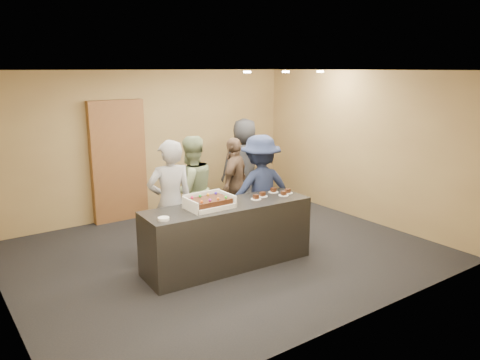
{
  "coord_description": "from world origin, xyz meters",
  "views": [
    {
      "loc": [
        -3.66,
        -5.59,
        2.73
      ],
      "look_at": [
        0.31,
        0.0,
        1.09
      ],
      "focal_mm": 35.0,
      "sensor_mm": 36.0,
      "label": 1
    }
  ],
  "objects_px": {
    "storage_cabinet": "(118,161)",
    "sheet_cake": "(210,201)",
    "cake_box": "(209,204)",
    "person_navy_man": "(260,190)",
    "person_sage_man": "(191,191)",
    "person_brown_extra": "(235,184)",
    "person_server_grey": "(170,203)",
    "person_dark_suit": "(245,165)",
    "plate_stack": "(164,219)",
    "serving_counter": "(228,235)"
  },
  "relations": [
    {
      "from": "serving_counter",
      "to": "person_brown_extra",
      "type": "xyz_separation_m",
      "value": [
        0.98,
        1.24,
        0.35
      ]
    },
    {
      "from": "person_brown_extra",
      "to": "plate_stack",
      "type": "bearing_deg",
      "value": -1.73
    },
    {
      "from": "cake_box",
      "to": "person_sage_man",
      "type": "distance_m",
      "value": 1.1
    },
    {
      "from": "person_server_grey",
      "to": "person_dark_suit",
      "type": "bearing_deg",
      "value": -138.51
    },
    {
      "from": "person_dark_suit",
      "to": "person_server_grey",
      "type": "bearing_deg",
      "value": 55.08
    },
    {
      "from": "cake_box",
      "to": "person_brown_extra",
      "type": "height_order",
      "value": "person_brown_extra"
    },
    {
      "from": "plate_stack",
      "to": "cake_box",
      "type": "bearing_deg",
      "value": 10.43
    },
    {
      "from": "storage_cabinet",
      "to": "person_navy_man",
      "type": "xyz_separation_m",
      "value": [
        1.37,
        -2.4,
        -0.23
      ]
    },
    {
      "from": "plate_stack",
      "to": "serving_counter",
      "type": "bearing_deg",
      "value": 6.29
    },
    {
      "from": "storage_cabinet",
      "to": "sheet_cake",
      "type": "height_order",
      "value": "storage_cabinet"
    },
    {
      "from": "person_brown_extra",
      "to": "person_navy_man",
      "type": "bearing_deg",
      "value": 50.1
    },
    {
      "from": "serving_counter",
      "to": "cake_box",
      "type": "distance_m",
      "value": 0.57
    },
    {
      "from": "storage_cabinet",
      "to": "person_dark_suit",
      "type": "relative_size",
      "value": 1.21
    },
    {
      "from": "person_sage_man",
      "to": "person_brown_extra",
      "type": "relative_size",
      "value": 1.08
    },
    {
      "from": "storage_cabinet",
      "to": "plate_stack",
      "type": "xyz_separation_m",
      "value": [
        -0.58,
        -2.97,
        -0.18
      ]
    },
    {
      "from": "cake_box",
      "to": "plate_stack",
      "type": "xyz_separation_m",
      "value": [
        -0.74,
        -0.14,
        -0.03
      ]
    },
    {
      "from": "person_server_grey",
      "to": "person_dark_suit",
      "type": "relative_size",
      "value": 0.99
    },
    {
      "from": "storage_cabinet",
      "to": "plate_stack",
      "type": "relative_size",
      "value": 15.36
    },
    {
      "from": "person_navy_man",
      "to": "person_dark_suit",
      "type": "xyz_separation_m",
      "value": [
        0.83,
        1.56,
        0.04
      ]
    },
    {
      "from": "plate_stack",
      "to": "person_sage_man",
      "type": "height_order",
      "value": "person_sage_man"
    },
    {
      "from": "sheet_cake",
      "to": "cake_box",
      "type": "bearing_deg",
      "value": 89.17
    },
    {
      "from": "cake_box",
      "to": "sheet_cake",
      "type": "relative_size",
      "value": 1.18
    },
    {
      "from": "storage_cabinet",
      "to": "person_navy_man",
      "type": "height_order",
      "value": "storage_cabinet"
    },
    {
      "from": "person_navy_man",
      "to": "cake_box",
      "type": "bearing_deg",
      "value": 30.63
    },
    {
      "from": "sheet_cake",
      "to": "person_navy_man",
      "type": "relative_size",
      "value": 0.3
    },
    {
      "from": "person_dark_suit",
      "to": "storage_cabinet",
      "type": "bearing_deg",
      "value": 2.03
    },
    {
      "from": "serving_counter",
      "to": "person_server_grey",
      "type": "bearing_deg",
      "value": 141.21
    },
    {
      "from": "storage_cabinet",
      "to": "person_dark_suit",
      "type": "bearing_deg",
      "value": -20.9
    },
    {
      "from": "sheet_cake",
      "to": "plate_stack",
      "type": "relative_size",
      "value": 3.64
    },
    {
      "from": "cake_box",
      "to": "person_brown_extra",
      "type": "relative_size",
      "value": 0.38
    },
    {
      "from": "person_navy_man",
      "to": "person_brown_extra",
      "type": "relative_size",
      "value": 1.08
    },
    {
      "from": "storage_cabinet",
      "to": "cake_box",
      "type": "distance_m",
      "value": 2.84
    },
    {
      "from": "person_sage_man",
      "to": "cake_box",
      "type": "bearing_deg",
      "value": 71.51
    },
    {
      "from": "serving_counter",
      "to": "cake_box",
      "type": "relative_size",
      "value": 3.93
    },
    {
      "from": "person_server_grey",
      "to": "person_brown_extra",
      "type": "bearing_deg",
      "value": -146.71
    },
    {
      "from": "serving_counter",
      "to": "person_navy_man",
      "type": "bearing_deg",
      "value": 29.14
    },
    {
      "from": "cake_box",
      "to": "sheet_cake",
      "type": "bearing_deg",
      "value": -90.83
    },
    {
      "from": "person_brown_extra",
      "to": "person_dark_suit",
      "type": "distance_m",
      "value": 1.1
    },
    {
      "from": "storage_cabinet",
      "to": "person_sage_man",
      "type": "distance_m",
      "value": 1.86
    },
    {
      "from": "sheet_cake",
      "to": "person_brown_extra",
      "type": "xyz_separation_m",
      "value": [
        1.27,
        1.24,
        -0.2
      ]
    },
    {
      "from": "person_dark_suit",
      "to": "plate_stack",
      "type": "bearing_deg",
      "value": 60.41
    },
    {
      "from": "person_sage_man",
      "to": "plate_stack",
      "type": "bearing_deg",
      "value": 46.74
    },
    {
      "from": "person_server_grey",
      "to": "person_navy_man",
      "type": "relative_size",
      "value": 1.03
    },
    {
      "from": "cake_box",
      "to": "person_navy_man",
      "type": "distance_m",
      "value": 1.29
    },
    {
      "from": "serving_counter",
      "to": "person_dark_suit",
      "type": "relative_size",
      "value": 1.33
    },
    {
      "from": "person_sage_man",
      "to": "person_navy_man",
      "type": "xyz_separation_m",
      "value": [
        0.89,
        -0.63,
        0.01
      ]
    },
    {
      "from": "person_sage_man",
      "to": "person_dark_suit",
      "type": "height_order",
      "value": "person_dark_suit"
    },
    {
      "from": "storage_cabinet",
      "to": "person_dark_suit",
      "type": "height_order",
      "value": "storage_cabinet"
    },
    {
      "from": "sheet_cake",
      "to": "plate_stack",
      "type": "distance_m",
      "value": 0.75
    },
    {
      "from": "person_navy_man",
      "to": "storage_cabinet",
      "type": "bearing_deg",
      "value": -49.14
    }
  ]
}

